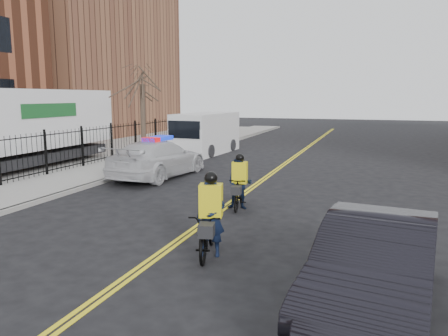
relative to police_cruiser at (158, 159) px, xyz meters
name	(u,v)px	position (x,y,z in m)	size (l,w,h in m)	color
ground	(206,221)	(4.49, -5.73, -0.81)	(120.00, 120.00, 0.00)	black
center_line_left	(269,174)	(4.41, 2.27, -0.81)	(0.10, 60.00, 0.01)	yellow
center_line_right	(272,174)	(4.57, 2.27, -0.81)	(0.10, 60.00, 0.01)	yellow
sidewalk	(126,164)	(-3.01, 2.27, -0.74)	(3.00, 60.00, 0.15)	gray
curb	(153,166)	(-1.51, 2.27, -0.74)	(0.20, 60.00, 0.15)	gray
iron_fence	(101,145)	(-4.51, 2.27, 0.19)	(0.12, 28.00, 2.00)	black
warehouse_far	(72,59)	(-18.51, 18.27, 6.19)	(14.00, 18.00, 14.00)	brown
street_tree	(142,96)	(-3.11, 4.27, 2.72)	(3.20, 3.20, 4.80)	#33261E
police_cruiser	(158,159)	(0.00, 0.00, 0.00)	(2.67, 5.72, 1.77)	silver
dark_sedan	(376,267)	(9.01, -9.79, -0.02)	(1.68, 4.83, 1.59)	black
cargo_van	(205,134)	(-1.02, 8.14, 0.40)	(2.56, 6.04, 2.48)	silver
semi_trailer	(15,125)	(-7.01, -0.78, 1.36)	(2.64, 12.33, 3.83)	white
cyclist_near	(211,227)	(5.58, -8.19, -0.16)	(1.08, 2.03, 1.89)	black
cyclist_far	(240,187)	(4.98, -4.10, -0.12)	(0.86, 1.78, 1.75)	black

